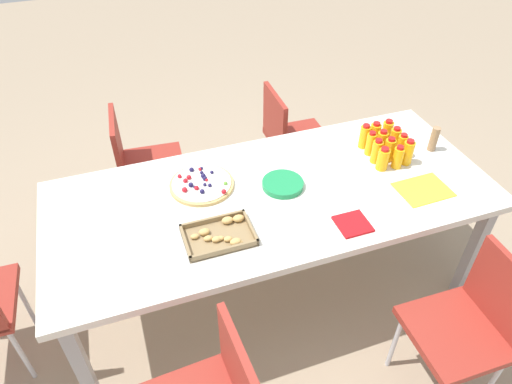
{
  "coord_description": "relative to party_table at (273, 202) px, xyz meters",
  "views": [
    {
      "loc": [
        0.67,
        1.66,
        2.27
      ],
      "look_at": [
        0.09,
        -0.01,
        0.76
      ],
      "focal_mm": 32.76,
      "sensor_mm": 36.0,
      "label": 1
    }
  ],
  "objects": [
    {
      "name": "juice_bottle_1",
      "position": [
        -0.7,
        -0.22,
        0.13
      ],
      "size": [
        0.06,
        0.06,
        0.14
      ],
      "color": "#FAAF14",
      "rests_on": "party_table"
    },
    {
      "name": "juice_bottle_0",
      "position": [
        -0.78,
        -0.22,
        0.12
      ],
      "size": [
        0.06,
        0.06,
        0.14
      ],
      "color": "#FBAC14",
      "rests_on": "party_table"
    },
    {
      "name": "napkin_stack",
      "position": [
        -0.27,
        0.34,
        0.07
      ],
      "size": [
        0.15,
        0.15,
        0.01
      ],
      "primitive_type": "cube",
      "color": "red",
      "rests_on": "party_table"
    },
    {
      "name": "juice_bottle_9",
      "position": [
        -0.77,
        0.0,
        0.13
      ],
      "size": [
        0.06,
        0.06,
        0.15
      ],
      "color": "#F9AB14",
      "rests_on": "party_table"
    },
    {
      "name": "juice_bottle_7",
      "position": [
        -0.7,
        -0.06,
        0.13
      ],
      "size": [
        0.06,
        0.06,
        0.14
      ],
      "color": "#FAAF14",
      "rests_on": "party_table"
    },
    {
      "name": "chair_near_right",
      "position": [
        0.58,
        -0.84,
        -0.18
      ],
      "size": [
        0.43,
        0.43,
        0.83
      ],
      "rotation": [
        0.0,
        0.0,
        1.49
      ],
      "color": "maroon",
      "rests_on": "ground_plane"
    },
    {
      "name": "juice_bottle_8",
      "position": [
        -0.62,
        -0.07,
        0.13
      ],
      "size": [
        0.06,
        0.06,
        0.14
      ],
      "color": "#F9AB14",
      "rests_on": "party_table"
    },
    {
      "name": "snack_tray",
      "position": [
        0.34,
        0.21,
        0.07
      ],
      "size": [
        0.32,
        0.22,
        0.04
      ],
      "color": "olive",
      "rests_on": "party_table"
    },
    {
      "name": "juice_bottle_4",
      "position": [
        -0.7,
        -0.15,
        0.12
      ],
      "size": [
        0.06,
        0.06,
        0.13
      ],
      "color": "#F9AC14",
      "rests_on": "party_table"
    },
    {
      "name": "chair_far_left",
      "position": [
        -0.62,
        0.85,
        -0.18
      ],
      "size": [
        0.41,
        0.41,
        0.83
      ],
      "rotation": [
        0.0,
        0.0,
        -1.59
      ],
      "color": "maroon",
      "rests_on": "ground_plane"
    },
    {
      "name": "chair_near_left",
      "position": [
        -0.44,
        -0.8,
        -0.18
      ],
      "size": [
        0.41,
        0.41,
        0.83
      ],
      "rotation": [
        0.0,
        0.0,
        1.55
      ],
      "color": "maroon",
      "rests_on": "ground_plane"
    },
    {
      "name": "juice_bottle_5",
      "position": [
        -0.63,
        -0.14,
        0.13
      ],
      "size": [
        0.05,
        0.05,
        0.14
      ],
      "color": "#FAAF14",
      "rests_on": "party_table"
    },
    {
      "name": "fruit_pizza",
      "position": [
        0.33,
        -0.17,
        0.07
      ],
      "size": [
        0.33,
        0.33,
        0.05
      ],
      "color": "tan",
      "rests_on": "party_table"
    },
    {
      "name": "juice_bottle_3",
      "position": [
        -0.78,
        -0.14,
        0.13
      ],
      "size": [
        0.06,
        0.06,
        0.14
      ],
      "color": "#F8AE14",
      "rests_on": "party_table"
    },
    {
      "name": "ground_plane",
      "position": [
        0.0,
        0.0,
        -0.69
      ],
      "size": [
        12.0,
        12.0,
        0.0
      ],
      "primitive_type": "plane",
      "color": "gray"
    },
    {
      "name": "juice_bottle_6",
      "position": [
        -0.78,
        -0.06,
        0.13
      ],
      "size": [
        0.05,
        0.05,
        0.15
      ],
      "color": "#F9AE14",
      "rests_on": "party_table"
    },
    {
      "name": "juice_bottle_11",
      "position": [
        -0.62,
        0.0,
        0.12
      ],
      "size": [
        0.06,
        0.06,
        0.13
      ],
      "color": "#FAAB14",
      "rests_on": "party_table"
    },
    {
      "name": "juice_bottle_2",
      "position": [
        -0.63,
        -0.21,
        0.13
      ],
      "size": [
        0.06,
        0.06,
        0.15
      ],
      "color": "#F9AE14",
      "rests_on": "party_table"
    },
    {
      "name": "plate_stack",
      "position": [
        -0.07,
        -0.03,
        0.07
      ],
      "size": [
        0.21,
        0.21,
        0.03
      ],
      "color": "#1E8C4C",
      "rests_on": "party_table"
    },
    {
      "name": "paper_folder",
      "position": [
        -0.73,
        0.23,
        0.06
      ],
      "size": [
        0.26,
        0.21,
        0.01
      ],
      "primitive_type": "cube",
      "rotation": [
        0.0,
        0.0,
        0.03
      ],
      "color": "yellow",
      "rests_on": "party_table"
    },
    {
      "name": "cardboard_tube",
      "position": [
        -0.98,
        -0.06,
        0.13
      ],
      "size": [
        0.04,
        0.04,
        0.15
      ],
      "primitive_type": "cylinder",
      "color": "#9E7A56",
      "rests_on": "party_table"
    },
    {
      "name": "juice_bottle_10",
      "position": [
        -0.7,
        0.01,
        0.12
      ],
      "size": [
        0.06,
        0.06,
        0.13
      ],
      "color": "#F9AC14",
      "rests_on": "party_table"
    },
    {
      "name": "party_table",
      "position": [
        0.0,
        0.0,
        0.0
      ],
      "size": [
        2.25,
        0.96,
        0.74
      ],
      "color": "silver",
      "rests_on": "ground_plane"
    }
  ]
}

